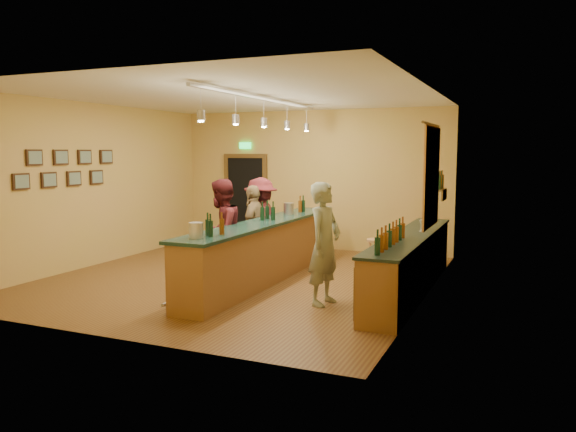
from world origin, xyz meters
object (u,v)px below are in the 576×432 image
at_px(back_counter, 410,262).
at_px(bartender, 324,244).
at_px(tasting_bar, 264,246).
at_px(customer_c, 261,223).
at_px(customer_b, 254,228).
at_px(bar_stool, 377,247).
at_px(customer_a, 221,232).

bearing_deg(back_counter, bartender, -130.49).
bearing_deg(tasting_bar, bartender, -34.90).
bearing_deg(customer_c, tasting_bar, 17.00).
distance_m(tasting_bar, customer_c, 1.16).
relative_size(bartender, customer_b, 1.11).
bearing_deg(tasting_bar, back_counter, 4.13).
xyz_separation_m(bartender, bar_stool, (0.34, 1.77, -0.31)).
bearing_deg(customer_b, bar_stool, 83.53).
distance_m(bartender, customer_a, 2.08).
bearing_deg(bartender, customer_a, 85.59).
bearing_deg(tasting_bar, customer_c, 119.05).
bearing_deg(customer_c, back_counter, 63.17).
height_order(back_counter, bar_stool, back_counter).
bearing_deg(bartender, customer_c, 54.40).
distance_m(tasting_bar, bar_stool, 1.96).
relative_size(customer_a, customer_b, 1.10).
distance_m(back_counter, tasting_bar, 2.52).
relative_size(tasting_bar, customer_c, 2.90).
bearing_deg(bar_stool, bartender, -100.97).
height_order(customer_b, bar_stool, customer_b).
distance_m(customer_c, bar_stool, 2.40).
xyz_separation_m(back_counter, customer_b, (-3.06, 0.51, 0.33)).
xyz_separation_m(bartender, customer_b, (-2.02, 1.72, -0.09)).
height_order(tasting_bar, customer_c, customer_c).
bearing_deg(back_counter, customer_b, 170.53).
relative_size(back_counter, customer_c, 2.59).
relative_size(back_counter, customer_a, 2.53).
bearing_deg(customer_a, bartender, 74.30).
xyz_separation_m(tasting_bar, bartender, (1.48, -1.03, 0.30)).
xyz_separation_m(back_counter, customer_c, (-3.06, 0.81, 0.39)).
relative_size(tasting_bar, customer_b, 3.13).
relative_size(tasting_bar, bartender, 2.81).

